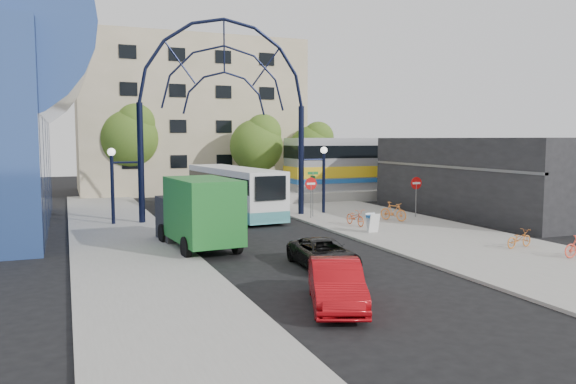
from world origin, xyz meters
name	(u,v)px	position (x,y,z in m)	size (l,w,h in m)	color
ground	(324,269)	(0.00, 0.00, 0.00)	(120.00, 120.00, 0.00)	black
sidewalk_east	(434,237)	(8.00, 4.00, 0.06)	(8.00, 56.00, 0.12)	gray
plaza_west	(131,251)	(-6.50, 6.00, 0.06)	(5.00, 50.00, 0.12)	gray
gateway_arch	(224,78)	(0.00, 14.00, 8.56)	(13.64, 0.44, 12.10)	black
stop_sign	(311,187)	(4.80, 12.00, 1.99)	(0.80, 0.07, 2.50)	slate
do_not_enter_sign	(416,187)	(11.00, 10.00, 1.98)	(0.76, 0.07, 2.48)	slate
street_name_sign	(313,184)	(5.20, 12.60, 2.13)	(0.70, 0.70, 2.80)	slate
sandwich_board	(373,220)	(5.60, 5.98, 0.74)	(0.55, 0.61, 0.99)	white
commercial_block_east	(482,177)	(16.00, 10.00, 2.50)	(6.00, 16.00, 5.00)	black
apartment_block	(187,117)	(2.00, 34.97, 7.00)	(20.00, 12.10, 14.00)	tan
train_platform	(423,191)	(20.00, 22.00, 0.40)	(32.00, 5.00, 0.80)	gray
train_car	(424,162)	(20.00, 22.00, 2.90)	(25.10, 3.05, 4.20)	#B7B7BC
tree_north_a	(258,143)	(6.12, 25.93, 4.61)	(4.48, 4.48, 7.00)	#382314
tree_north_b	(130,135)	(-3.88, 29.93, 5.27)	(5.12, 5.12, 8.00)	#382314
tree_north_c	(313,146)	(12.12, 27.93, 4.28)	(4.16, 4.16, 6.50)	#382314
city_bus	(233,191)	(0.97, 15.66, 1.61)	(3.52, 11.41, 3.09)	silver
green_truck	(197,213)	(-3.59, 5.77, 1.61)	(2.91, 6.56, 3.22)	black
black_suv	(323,254)	(0.06, 0.16, 0.56)	(1.84, 4.00, 1.11)	black
red_sedan	(336,284)	(-1.73, -4.52, 0.68)	(1.45, 4.15, 1.37)	#9E090F
bike_near_a	(355,217)	(5.89, 8.36, 0.59)	(0.62, 1.77, 0.93)	#D45A2A
bike_near_b	(393,211)	(8.87, 9.19, 0.67)	(0.51, 1.82, 1.09)	orange
bike_far_a	(519,239)	(9.59, 0.03, 0.52)	(0.54, 1.54, 0.81)	orange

